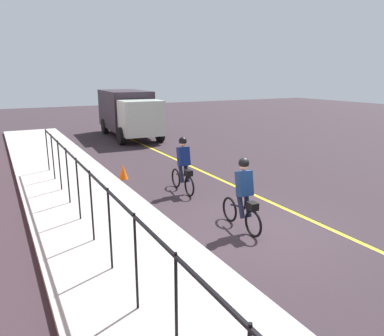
{
  "coord_description": "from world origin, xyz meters",
  "views": [
    {
      "loc": [
        -6.69,
        5.46,
        3.73
      ],
      "look_at": [
        2.76,
        0.36,
        1.0
      ],
      "focal_mm": 34.36,
      "sensor_mm": 36.0,
      "label": 1
    }
  ],
  "objects": [
    {
      "name": "lane_line_centre",
      "position": [
        0.0,
        -1.6,
        0.0
      ],
      "size": [
        36.0,
        0.12,
        0.01
      ],
      "primitive_type": "cube",
      "color": "yellow",
      "rests_on": "ground"
    },
    {
      "name": "sidewalk",
      "position": [
        0.0,
        3.4,
        0.07
      ],
      "size": [
        40.0,
        3.2,
        0.15
      ],
      "primitive_type": "cube",
      "color": "#9E9D9A",
      "rests_on": "ground"
    },
    {
      "name": "cyclist_follow",
      "position": [
        0.16,
        0.35,
        0.91
      ],
      "size": [
        1.71,
        0.37,
        1.83
      ],
      "rotation": [
        0.0,
        0.0,
        -0.04
      ],
      "color": "black",
      "rests_on": "ground"
    },
    {
      "name": "cyclist_lead",
      "position": [
        3.51,
        0.27,
        0.91
      ],
      "size": [
        1.71,
        0.37,
        1.83
      ],
      "rotation": [
        0.0,
        0.0,
        -0.04
      ],
      "color": "black",
      "rests_on": "ground"
    },
    {
      "name": "iron_fence",
      "position": [
        1.0,
        3.8,
        1.28
      ],
      "size": [
        14.11,
        0.04,
        1.6
      ],
      "color": "black",
      "rests_on": "sidewalk"
    },
    {
      "name": "box_truck_background",
      "position": [
        15.06,
        -1.85,
        1.55
      ],
      "size": [
        6.84,
        2.87,
        2.78
      ],
      "rotation": [
        0.0,
        0.0,
        3.08
      ],
      "color": "#2C232C",
      "rests_on": "ground"
    },
    {
      "name": "traffic_cone_near",
      "position": [
        5.98,
        1.51,
        0.27
      ],
      "size": [
        0.36,
        0.36,
        0.54
      ],
      "primitive_type": "cone",
      "color": "#F95F0C",
      "rests_on": "ground"
    },
    {
      "name": "ground_plane",
      "position": [
        0.0,
        0.0,
        0.0
      ],
      "size": [
        80.0,
        80.0,
        0.0
      ],
      "primitive_type": "plane",
      "color": "#2E242A"
    }
  ]
}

